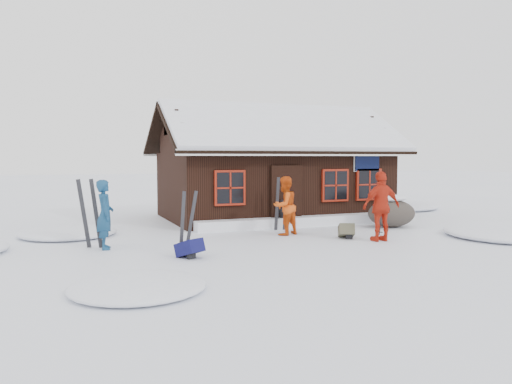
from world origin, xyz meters
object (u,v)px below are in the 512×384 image
at_px(skier_orange_right, 381,206).
at_px(skier_crouched, 283,214).
at_px(backpack_olive, 346,233).
at_px(ski_poles, 379,215).
at_px(backpack_blue, 190,251).
at_px(skier_orange_left, 285,206).
at_px(ski_pair_left, 187,224).
at_px(boulder, 392,212).
at_px(skier_teal, 105,215).

xyz_separation_m(skier_orange_right, skier_crouched, (-1.40, 3.47, -0.51)).
distance_m(skier_crouched, backpack_olive, 2.82).
relative_size(ski_poles, backpack_blue, 2.22).
height_order(skier_orange_left, skier_crouched, skier_orange_left).
xyz_separation_m(skier_orange_right, backpack_blue, (-5.52, -0.27, -0.82)).
bearing_deg(skier_orange_left, backpack_blue, 10.78).
bearing_deg(backpack_blue, backpack_olive, -14.93).
xyz_separation_m(backpack_blue, backpack_olive, (4.88, 1.04, -0.00)).
bearing_deg(skier_orange_right, ski_poles, -122.18).
bearing_deg(skier_orange_left, backpack_olive, 116.23).
bearing_deg(skier_crouched, ski_pair_left, -152.37).
xyz_separation_m(skier_orange_right, backpack_olive, (-0.63, 0.77, -0.82)).
distance_m(skier_orange_right, backpack_olive, 1.29).
bearing_deg(ski_poles, skier_orange_right, -123.40).
relative_size(skier_crouched, backpack_olive, 1.64).
xyz_separation_m(skier_orange_left, skier_orange_right, (2.02, -2.00, 0.09)).
xyz_separation_m(ski_pair_left, backpack_blue, (0.00, -0.27, -0.59)).
distance_m(ski_poles, backpack_blue, 6.26).
bearing_deg(boulder, skier_teal, -176.11).
height_order(ski_poles, backpack_blue, ski_poles).
bearing_deg(ski_pair_left, boulder, -10.73).
distance_m(skier_teal, ski_pair_left, 2.35).
bearing_deg(backpack_olive, boulder, 54.34).
bearing_deg(backpack_blue, skier_teal, 105.62).
relative_size(skier_orange_left, boulder, 1.06).
bearing_deg(skier_orange_right, backpack_olive, -49.43).
height_order(skier_orange_right, backpack_olive, skier_orange_right).
distance_m(skier_orange_left, ski_poles, 2.86).
relative_size(backpack_blue, backpack_olive, 1.01).
bearing_deg(ski_pair_left, backpack_blue, -116.98).
relative_size(skier_crouched, ski_pair_left, 0.59).
bearing_deg(skier_teal, backpack_blue, -134.54).
xyz_separation_m(skier_orange_right, ski_poles, (0.61, 0.93, -0.37)).
bearing_deg(skier_teal, boulder, -83.23).
distance_m(backpack_blue, backpack_olive, 4.99).
bearing_deg(skier_teal, skier_orange_right, -99.61).
relative_size(skier_teal, skier_crouched, 1.89).
xyz_separation_m(skier_teal, ski_pair_left, (1.71, -1.60, -0.13)).
relative_size(skier_orange_left, backpack_olive, 3.09).
height_order(skier_crouched, backpack_olive, skier_crouched).
bearing_deg(backpack_blue, ski_poles, -15.92).
bearing_deg(skier_crouched, boulder, -32.19).
relative_size(skier_orange_left, skier_crouched, 1.89).
height_order(ski_pair_left, backpack_olive, ski_pair_left).
relative_size(skier_teal, ski_poles, 1.38).
xyz_separation_m(skier_teal, skier_orange_left, (5.21, 0.40, -0.00)).
relative_size(skier_teal, backpack_olive, 3.10).
distance_m(skier_orange_right, skier_crouched, 3.77).
relative_size(skier_teal, backpack_blue, 3.06).
bearing_deg(boulder, backpack_blue, -161.70).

